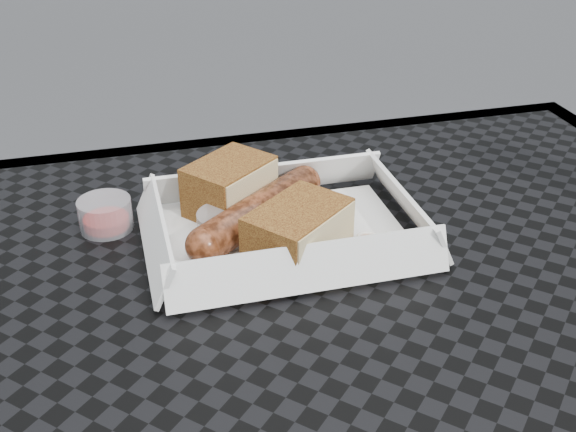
% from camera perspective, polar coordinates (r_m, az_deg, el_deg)
% --- Properties ---
extents(patio_table, '(0.80, 0.80, 0.74)m').
position_cam_1_polar(patio_table, '(0.61, 7.38, -14.69)').
color(patio_table, black).
rests_on(patio_table, ground).
extents(food_tray, '(0.22, 0.15, 0.00)m').
position_cam_1_polar(food_tray, '(0.67, -0.22, -1.67)').
color(food_tray, white).
rests_on(food_tray, patio_table).
extents(bratwurst, '(0.15, 0.13, 0.03)m').
position_cam_1_polar(bratwurst, '(0.67, -2.39, 0.37)').
color(bratwurst, brown).
rests_on(bratwurst, food_tray).
extents(bread_near, '(0.10, 0.09, 0.05)m').
position_cam_1_polar(bread_near, '(0.70, -4.64, 2.35)').
color(bread_near, brown).
rests_on(bread_near, food_tray).
extents(bread_far, '(0.11, 0.10, 0.05)m').
position_cam_1_polar(bread_far, '(0.63, 0.80, -1.21)').
color(bread_far, brown).
rests_on(bread_far, food_tray).
extents(veg_garnish, '(0.03, 0.03, 0.00)m').
position_cam_1_polar(veg_garnish, '(0.65, 7.31, -2.64)').
color(veg_garnish, '#EA500A').
rests_on(veg_garnish, food_tray).
extents(napkin, '(0.13, 0.13, 0.00)m').
position_cam_1_polar(napkin, '(0.72, -5.33, 0.78)').
color(napkin, white).
rests_on(napkin, patio_table).
extents(condiment_cup_sauce, '(0.05, 0.05, 0.03)m').
position_cam_1_polar(condiment_cup_sauce, '(0.70, -14.23, 0.12)').
color(condiment_cup_sauce, maroon).
rests_on(condiment_cup_sauce, patio_table).
extents(condiment_cup_empty, '(0.05, 0.05, 0.03)m').
position_cam_1_polar(condiment_cup_empty, '(0.66, -5.03, -0.92)').
color(condiment_cup_empty, silver).
rests_on(condiment_cup_empty, patio_table).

